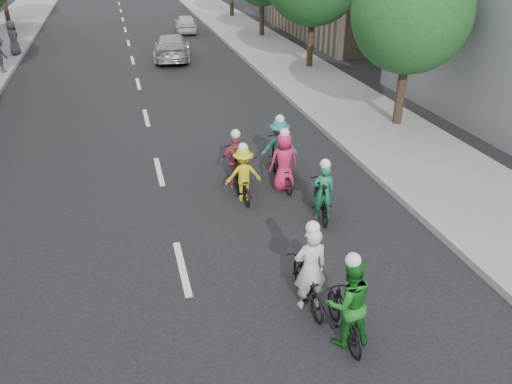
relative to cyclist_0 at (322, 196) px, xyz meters
name	(u,v)px	position (x,y,z in m)	size (l,w,h in m)	color
ground	(182,268)	(-3.67, -1.24, -0.57)	(120.00, 120.00, 0.00)	black
sidewalk_right	(338,100)	(4.33, 8.76, -0.50)	(4.00, 80.00, 0.15)	gray
curb_right	(295,103)	(2.38, 8.76, -0.48)	(0.18, 80.00, 0.18)	#999993
tree_r_0	(411,13)	(5.13, 5.36, 3.39)	(4.00, 4.00, 5.97)	black
cyclist_0	(322,196)	(0.00, 0.00, 0.00)	(0.78, 1.72, 1.61)	black
cyclist_1	(283,167)	(-0.42, 1.78, 0.05)	(0.81, 1.53, 1.78)	black
cyclist_2	(347,308)	(-1.20, -4.08, 0.13)	(0.85, 1.56, 1.85)	black
cyclist_3	(279,150)	(-0.24, 2.78, 0.13)	(1.14, 1.86, 1.81)	black
cyclist_4	(236,165)	(-1.66, 2.25, 0.07)	(0.95, 1.92, 1.71)	black
cyclist_5	(243,179)	(-1.65, 1.45, 0.02)	(0.97, 1.56, 1.62)	black
cyclist_6	(308,278)	(-1.49, -3.01, 0.03)	(0.64, 1.69, 1.88)	black
follow_car_lead	(172,47)	(-1.49, 18.37, 0.11)	(1.91, 4.71, 1.37)	#A4A4A8
follow_car_trail	(186,23)	(0.45, 26.47, 0.04)	(1.44, 3.58, 1.22)	silver
spectator_0	(1,55)	(-9.97, 17.13, 0.43)	(1.11, 0.64, 1.71)	#4C4A57
spectator_2	(13,38)	(-9.97, 21.25, 0.50)	(0.90, 0.59, 1.85)	#474752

